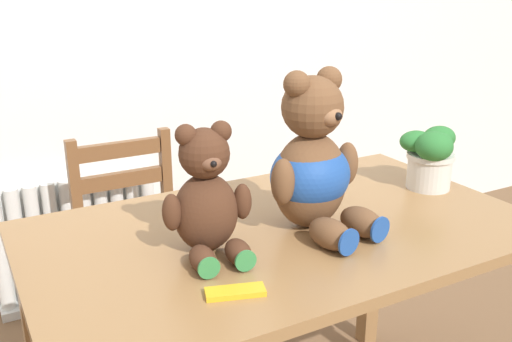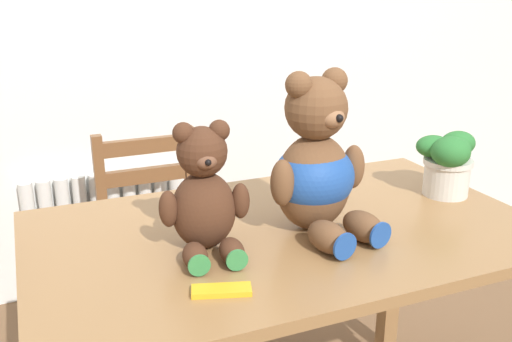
{
  "view_description": "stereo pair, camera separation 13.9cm",
  "coord_description": "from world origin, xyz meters",
  "px_view_note": "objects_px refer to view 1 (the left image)",
  "views": [
    {
      "loc": [
        -0.73,
        -0.78,
        1.4
      ],
      "look_at": [
        -0.1,
        0.37,
        0.95
      ],
      "focal_mm": 40.0,
      "sensor_mm": 36.0,
      "label": 1
    },
    {
      "loc": [
        -0.61,
        -0.85,
        1.4
      ],
      "look_at": [
        -0.1,
        0.37,
        0.95
      ],
      "focal_mm": 40.0,
      "sensor_mm": 36.0,
      "label": 2
    }
  ],
  "objects_px": {
    "wooden_chair_behind": "(136,245)",
    "potted_plant": "(430,153)",
    "teddy_bear_left": "(207,198)",
    "teddy_bear_right": "(313,167)",
    "chocolate_bar": "(235,292)"
  },
  "relations": [
    {
      "from": "wooden_chair_behind",
      "to": "teddy_bear_right",
      "type": "distance_m",
      "value": 1.0
    },
    {
      "from": "teddy_bear_left",
      "to": "potted_plant",
      "type": "distance_m",
      "value": 0.79
    },
    {
      "from": "wooden_chair_behind",
      "to": "potted_plant",
      "type": "distance_m",
      "value": 1.15
    },
    {
      "from": "wooden_chair_behind",
      "to": "chocolate_bar",
      "type": "height_order",
      "value": "wooden_chair_behind"
    },
    {
      "from": "potted_plant",
      "to": "wooden_chair_behind",
      "type": "bearing_deg",
      "value": 134.31
    },
    {
      "from": "wooden_chair_behind",
      "to": "teddy_bear_left",
      "type": "bearing_deg",
      "value": 86.33
    },
    {
      "from": "teddy_bear_right",
      "to": "chocolate_bar",
      "type": "height_order",
      "value": "teddy_bear_right"
    },
    {
      "from": "teddy_bear_right",
      "to": "wooden_chair_behind",
      "type": "bearing_deg",
      "value": -83.36
    },
    {
      "from": "wooden_chair_behind",
      "to": "teddy_bear_right",
      "type": "xyz_separation_m",
      "value": [
        0.25,
        -0.82,
        0.52
      ]
    },
    {
      "from": "wooden_chair_behind",
      "to": "chocolate_bar",
      "type": "xyz_separation_m",
      "value": [
        -0.09,
        -1.03,
        0.36
      ]
    },
    {
      "from": "teddy_bear_left",
      "to": "teddy_bear_right",
      "type": "bearing_deg",
      "value": -173.85
    },
    {
      "from": "teddy_bear_left",
      "to": "chocolate_bar",
      "type": "xyz_separation_m",
      "value": [
        -0.03,
        -0.21,
        -0.13
      ]
    },
    {
      "from": "wooden_chair_behind",
      "to": "potted_plant",
      "type": "relative_size",
      "value": 4.33
    },
    {
      "from": "wooden_chair_behind",
      "to": "teddy_bear_left",
      "type": "height_order",
      "value": "teddy_bear_left"
    },
    {
      "from": "wooden_chair_behind",
      "to": "teddy_bear_left",
      "type": "xyz_separation_m",
      "value": [
        -0.05,
        -0.82,
        0.49
      ]
    }
  ]
}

